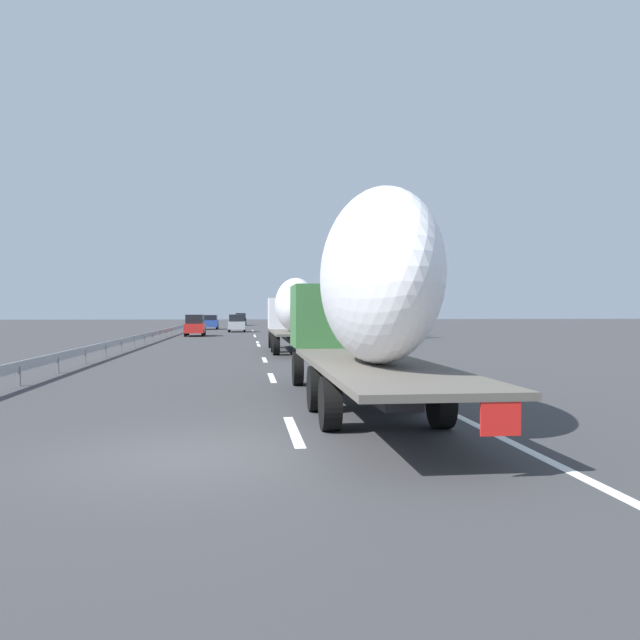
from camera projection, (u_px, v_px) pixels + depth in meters
ground_plane at (233, 341)px, 49.83m from camera, size 260.00×260.00×0.00m
lane_stripe_0 at (293, 431)px, 12.30m from camera, size 3.20×0.20×0.01m
lane_stripe_1 at (272, 378)px, 22.11m from camera, size 3.20×0.20×0.01m
lane_stripe_2 at (265, 360)px, 30.27m from camera, size 3.20×0.20×0.01m
lane_stripe_3 at (259, 345)px, 43.17m from camera, size 3.20×0.20×0.01m
lane_stripe_4 at (257, 342)px, 47.29m from camera, size 3.20×0.20×0.01m
lane_stripe_5 at (255, 336)px, 58.28m from camera, size 3.20×0.20×0.01m
lane_stripe_6 at (255, 335)px, 61.05m from camera, size 3.20×0.20×0.01m
lane_stripe_7 at (253, 331)px, 75.00m from camera, size 3.20×0.20×0.01m
lane_stripe_8 at (253, 330)px, 77.17m from camera, size 3.20×0.20×0.01m
edge_line_right at (299, 338)px, 55.44m from camera, size 110.00×0.20×0.01m
truck_lead at (294, 311)px, 36.05m from camera, size 12.30×2.55×4.08m
truck_trailing at (365, 295)px, 14.67m from camera, size 14.22×2.55×4.82m
car_silver_hatch at (237, 323)px, 70.74m from camera, size 4.01×1.87×1.93m
car_black_suv at (241, 319)px, 103.85m from camera, size 4.78×1.83×1.99m
car_red_compact at (195, 325)px, 58.99m from camera, size 4.28×1.75×1.98m
car_blue_sedan at (211, 322)px, 81.17m from camera, size 4.25×1.79×1.81m
road_sign at (309, 310)px, 58.53m from camera, size 0.10×0.90×3.45m
tree_0 at (383, 293)px, 56.61m from camera, size 3.49×3.49×6.18m
tree_1 at (382, 289)px, 52.71m from camera, size 3.17×3.17×6.99m
tree_2 at (318, 302)px, 83.34m from camera, size 2.50×2.50×5.41m
guardrail_median at (160, 332)px, 52.11m from camera, size 94.00×0.10×0.76m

